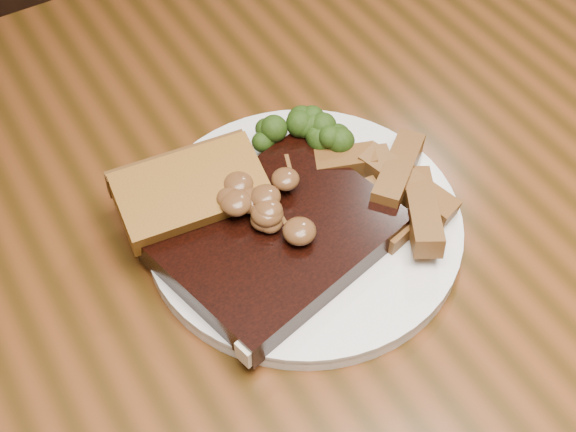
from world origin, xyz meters
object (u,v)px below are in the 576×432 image
at_px(chair_far, 67,73).
at_px(steak, 277,238).
at_px(dining_table, 305,304).
at_px(plate, 304,227).
at_px(potato_wedges, 365,188).
at_px(garlic_bread, 194,208).

bearing_deg(chair_far, steak, 114.03).
xyz_separation_m(dining_table, plate, (0.01, 0.02, 0.10)).
xyz_separation_m(dining_table, potato_wedges, (0.07, 0.01, 0.12)).
height_order(dining_table, steak, steak).
bearing_deg(steak, dining_table, -21.12).
height_order(dining_table, garlic_bread, garlic_bread).
relative_size(chair_far, steak, 4.63).
xyz_separation_m(dining_table, chair_far, (-0.03, 0.66, -0.19)).
relative_size(plate, steak, 1.49).
bearing_deg(steak, garlic_bread, 111.53).
relative_size(dining_table, garlic_bread, 12.88).
xyz_separation_m(steak, potato_wedges, (0.10, 0.01, -0.00)).
xyz_separation_m(plate, steak, (-0.03, -0.01, 0.02)).
xyz_separation_m(chair_far, garlic_bread, (-0.04, -0.59, 0.31)).
xyz_separation_m(garlic_bread, potato_wedges, (0.14, -0.06, -0.00)).
relative_size(chair_far, plate, 3.11).
distance_m(steak, garlic_bread, 0.08).
height_order(chair_far, plate, chair_far).
height_order(steak, garlic_bread, same).
bearing_deg(plate, garlic_bread, 145.97).
bearing_deg(chair_far, plate, 117.04).
bearing_deg(potato_wedges, steak, -174.77).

